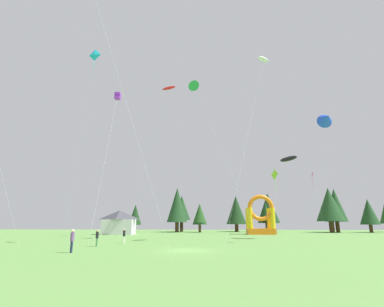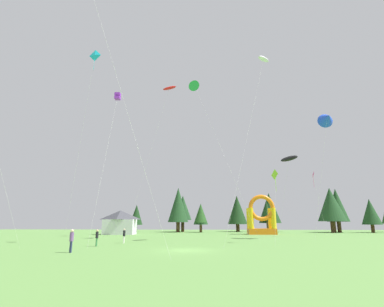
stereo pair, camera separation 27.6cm
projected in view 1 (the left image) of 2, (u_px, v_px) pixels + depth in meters
The scene contains 27 objects.
ground_plane at pixel (186, 251), 24.91m from camera, with size 120.00×120.00×0.00m, color #5B8C42.
kite_cyan_diamond at pixel (94, 56), 40.71m from camera, with size 5.76×6.86×26.39m.
kite_white_parafoil at pixel (263, 60), 41.04m from camera, with size 8.09×10.05×25.91m.
kite_red_parafoil at pixel (169, 88), 51.37m from camera, with size 8.17×1.19×26.54m.
kite_pink_diamond at pixel (312, 176), 48.26m from camera, with size 2.13×1.74×10.58m.
kite_black_parafoil at pixel (288, 159), 43.12m from camera, with size 3.09×4.82×12.35m.
kite_blue_delta at pixel (326, 119), 43.05m from camera, with size 4.62×2.36×18.87m.
kite_green_delta at pixel (195, 88), 45.34m from camera, with size 9.60×3.49×24.25m.
kite_purple_box at pixel (118, 96), 36.46m from camera, with size 0.71×6.78×18.62m.
kite_lime_diamond at pixel (276, 176), 34.59m from camera, with size 1.61×3.64×8.43m.
person_far_side at pixel (72, 239), 23.39m from camera, with size 0.45×0.45×1.86m.
person_midfield at pixel (124, 235), 33.17m from camera, with size 0.33×0.33×1.65m.
person_left_edge at pixel (97, 236), 29.12m from camera, with size 0.31×0.31×1.66m.
inflatable_yellow_castle at pixel (261, 219), 55.04m from camera, with size 5.22×3.52×7.51m.
festival_tent at pixel (119, 222), 54.23m from camera, with size 5.80×3.35×4.49m.
tree_row_0 at pixel (135, 215), 68.48m from camera, with size 3.08×3.08×6.40m.
tree_row_1 at pixel (177, 205), 66.53m from camera, with size 4.73×4.73×10.20m.
tree_row_2 at pixel (182, 208), 68.37m from camera, with size 4.22×4.22×8.52m.
tree_row_3 at pixel (200, 213), 65.05m from camera, with size 3.01×3.01×6.36m.
tree_row_4 at pixel (200, 214), 65.17m from camera, with size 3.31×3.31×6.45m.
tree_row_5 at pixel (236, 210), 68.99m from camera, with size 4.74×4.74×8.55m.
tree_row_6 at pixel (236, 213), 68.68m from camera, with size 2.79×2.79×6.86m.
tree_row_7 at pixel (266, 211), 66.30m from camera, with size 2.61×2.61×7.01m.
tree_row_8 at pixel (268, 208), 68.56m from camera, with size 5.22×5.22×9.13m.
tree_row_9 at pixel (329, 205), 64.68m from camera, with size 6.11×6.11×9.95m.
tree_row_10 at pixel (335, 205), 65.53m from camera, with size 4.75×4.75×9.88m.
tree_row_11 at pixel (369, 212), 63.73m from camera, with size 4.07×4.07×7.36m.
Camera 1 is at (1.77, -26.15, 2.54)m, focal length 26.54 mm.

